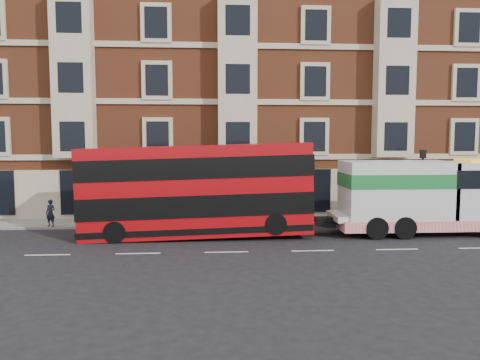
% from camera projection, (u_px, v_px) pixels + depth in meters
% --- Properties ---
extents(ground, '(120.00, 120.00, 0.00)m').
position_uv_depth(ground, '(227.00, 252.00, 21.37)').
color(ground, black).
rests_on(ground, ground).
extents(sidewalk, '(90.00, 3.00, 0.15)m').
position_uv_depth(sidewalk, '(222.00, 221.00, 28.82)').
color(sidewalk, slate).
rests_on(sidewalk, ground).
extents(victorian_terrace, '(45.00, 12.00, 20.40)m').
position_uv_depth(victorian_terrace, '(226.00, 74.00, 35.41)').
color(victorian_terrace, brown).
rests_on(victorian_terrace, ground).
extents(lamp_post_west, '(0.35, 0.15, 4.35)m').
position_uv_depth(lamp_post_west, '(118.00, 182.00, 26.90)').
color(lamp_post_west, black).
rests_on(lamp_post_west, sidewalk).
extents(lamp_post_east, '(0.35, 0.15, 4.35)m').
position_uv_depth(lamp_post_east, '(422.00, 180.00, 28.07)').
color(lamp_post_east, black).
rests_on(lamp_post_east, sidewalk).
extents(double_decker_bus, '(11.90, 2.73, 4.82)m').
position_uv_depth(double_decker_bus, '(196.00, 189.00, 24.45)').
color(double_decker_bus, '#A2090D').
rests_on(double_decker_bus, ground).
extents(tow_truck, '(9.53, 2.82, 3.97)m').
position_uv_depth(tow_truck, '(420.00, 195.00, 25.28)').
color(tow_truck, silver).
rests_on(tow_truck, ground).
extents(pedestrian, '(0.65, 0.51, 1.55)m').
position_uv_depth(pedestrian, '(51.00, 213.00, 26.76)').
color(pedestrian, black).
rests_on(pedestrian, sidewalk).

